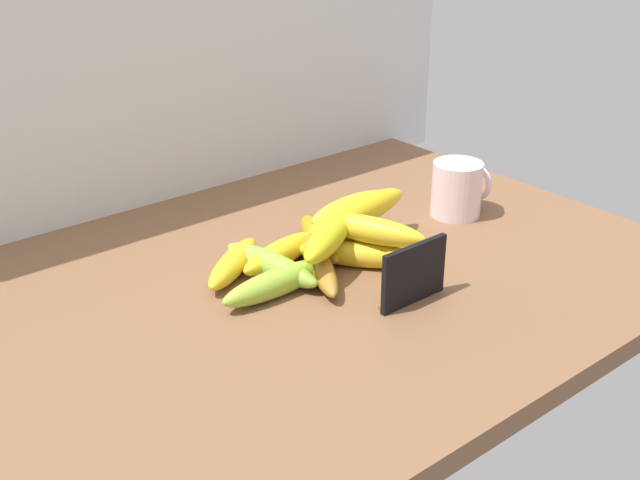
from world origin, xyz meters
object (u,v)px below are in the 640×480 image
Objects in this scene: banana_1 at (271,265)px; banana_12 at (328,237)px; banana_2 at (358,255)px; banana_3 at (318,262)px; banana_0 at (277,282)px; banana_11 at (358,212)px; banana_6 at (319,239)px; banana_9 at (353,209)px; chalkboard_sign at (413,276)px; banana_7 at (391,257)px; banana_5 at (281,253)px; banana_4 at (234,263)px; coffee_mug at (458,189)px; banana_10 at (370,230)px; banana_8 at (357,234)px.

banana_12 is at bearing -30.00° from banana_1.
banana_2 is 0.92× the size of banana_3.
banana_0 is 19.11cm from banana_11.
banana_9 is at bearing -19.14° from banana_6.
chalkboard_sign is 12.64cm from banana_2.
banana_9 is 1.00× the size of banana_12.
banana_9 is at bearing 54.74° from banana_2.
banana_6 is 12.06cm from banana_7.
banana_1 is 1.13× the size of banana_5.
banana_3 is at bearing -158.40° from banana_9.
chalkboard_sign reaches higher than banana_9.
banana_0 is 1.11× the size of banana_9.
banana_0 is 14.15cm from banana_2.
banana_4 is 0.74× the size of banana_11.
banana_4 is at bearing 174.23° from banana_6.
coffee_mug is 0.55× the size of banana_1.
banana_6 is (-26.13, 3.95, -2.68)cm from coffee_mug.
banana_9 is (18.34, 5.50, 3.98)cm from banana_0.
banana_10 is at bearing -39.92° from banana_5.
banana_7 is at bearing -71.03° from banana_6.
coffee_mug reaches higher than banana_10.
banana_11 is (4.93, -3.12, 4.05)cm from banana_6.
chalkboard_sign reaches higher than banana_6.
banana_5 is at bearing 140.08° from banana_10.
banana_2 is 1.18× the size of banana_8.
coffee_mug is at bearing -2.26° from banana_11.
banana_1 is 1.14× the size of banana_4.
coffee_mug is 0.55× the size of banana_0.
banana_10 is 6.31cm from banana_12.
banana_1 is at bearing -177.86° from banana_9.
banana_6 is (7.38, 0.32, -0.02)cm from banana_5.
banana_4 reaches higher than banana_3.
coffee_mug is at bearing -5.96° from banana_9.
banana_7 is at bearing -99.03° from banana_8.
coffee_mug is 21.26cm from banana_11.
banana_8 is at bearing 58.46° from banana_11.
banana_2 is at bearing -30.83° from banana_4.
banana_11 reaches higher than banana_5.
banana_0 and banana_5 have the same top height.
banana_4 is 22.43cm from banana_7.
banana_2 is at bearing -15.14° from banana_12.
banana_1 is 1.14× the size of banana_8.
banana_10 reaches higher than banana_1.
banana_12 reaches higher than banana_3.
banana_8 is at bearing 80.97° from banana_7.
banana_3 is 8.73cm from banana_10.
banana_1 is at bearing 179.60° from banana_8.
banana_10 is at bearing -20.12° from banana_3.
banana_8 is (1.42, 8.95, 0.02)cm from banana_7.
banana_4 is 20.19cm from banana_9.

